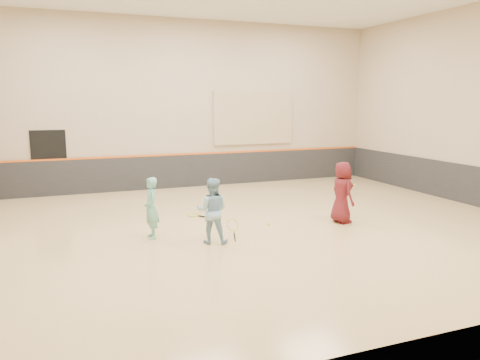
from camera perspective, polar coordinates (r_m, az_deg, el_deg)
name	(u,v)px	position (r m, az deg, el deg)	size (l,w,h in m)	color
room	(242,196)	(11.60, 0.27, -1.98)	(15.04, 12.04, 6.22)	tan
wainscot_back	(183,171)	(17.25, -7.00, 1.09)	(14.90, 0.04, 1.20)	#232326
wainscot_right	(469,185)	(15.92, 26.17, -0.56)	(0.04, 11.90, 1.20)	#232326
accent_stripe	(182,154)	(17.16, -7.04, 3.13)	(14.90, 0.03, 0.06)	#D85914
acoustic_panel	(254,118)	(17.94, 1.66, 7.59)	(3.20, 0.08, 2.00)	tan
doorway	(49,163)	(16.68, -22.21, 1.88)	(1.10, 0.05, 2.20)	black
girl	(151,208)	(10.95, -10.78, -3.39)	(0.52, 0.34, 1.43)	#6BBBA8
instructor	(212,211)	(10.44, -3.43, -3.75)	(0.72, 0.56, 1.48)	#85B3CE
young_man	(342,192)	(12.43, 12.34, -1.48)	(0.78, 0.51, 1.60)	#561419
held_racket	(233,225)	(10.19, -0.89, -5.51)	(0.26, 0.26, 0.56)	#99C22A
spare_racket	(194,214)	(13.09, -5.67, -4.18)	(0.74, 0.74, 0.06)	#B0CB2C
ball_under_racket	(268,224)	(12.05, 3.49, -5.36)	(0.07, 0.07, 0.07)	#D7EC36
ball_in_hand	(354,185)	(12.38, 13.73, -0.60)	(0.07, 0.07, 0.07)	#C3D030
ball_beside_spare	(226,203)	(14.47, -1.76, -2.78)	(0.07, 0.07, 0.07)	#C2D431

